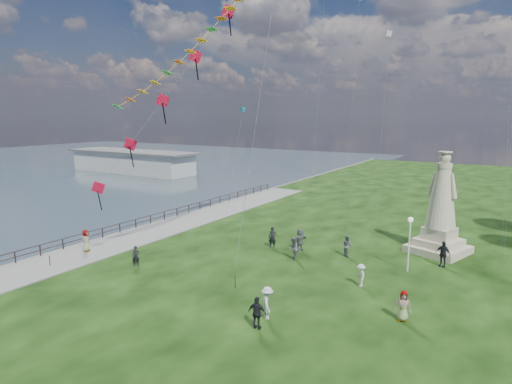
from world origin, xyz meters
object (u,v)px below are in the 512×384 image
Objects in this scene: lamppost at (410,232)px; person_1 at (293,249)px; person_3 at (257,313)px; statue at (441,215)px; person_7 at (347,246)px; person_9 at (443,254)px; person_11 at (300,240)px; person_10 at (86,242)px; pier_pavilion at (132,161)px; person_0 at (136,256)px; person_2 at (267,303)px; person_4 at (403,306)px; person_6 at (272,237)px; person_8 at (361,275)px.

lamppost is 8.70m from person_1.
person_1 is at bearing -78.12° from person_3.
statue reaches higher than person_7.
person_9 is 1.03× the size of person_11.
person_1 is 17.01m from person_10.
pier_pavilion reaches higher than person_0.
person_0 is (-18.65, -15.45, -2.36)m from statue.
person_1 is 10.04m from person_2.
lamppost is at bearing -94.60° from person_10.
person_4 is at bearing 164.77° from person_7.
person_0 is 0.87× the size of person_10.
person_4 is (9.69, -5.83, -0.04)m from person_1.
person_4 is (0.37, -13.78, -2.28)m from statue.
statue reaches higher than person_1.
statue reaches higher than person_2.
person_7 is 0.93× the size of person_11.
person_1 is 1.04× the size of person_4.
statue is 5.30× the size of person_0.
person_0 is at bearing -122.49° from statue.
person_9 reaches higher than person_0.
lamppost is 2.23× the size of person_1.
person_3 is at bearing -156.30° from person_4.
person_3 is 0.92× the size of person_9.
person_10 is at bearing -34.05° from person_11.
person_9 is (10.15, 4.55, 0.07)m from person_1.
lamppost is 8.98m from person_11.
person_6 reaches higher than person_1.
statue is 12.45m from person_1.
person_4 is at bearing -49.10° from person_6.
person_3 is at bearing -37.13° from pier_pavilion.
person_1 is 1.19× the size of person_8.
person_8 is at bearing -30.04° from pier_pavilion.
person_6 is at bearing -80.24° from person_10.
person_3 is (0.15, -1.32, -0.02)m from person_2.
statue is at bearing 142.67° from person_11.
person_9 is 1.08× the size of person_10.
person_6 is 0.95× the size of person_9.
person_1 is 11.31m from person_4.
lamppost is 12.82m from person_2.
person_7 is at bearing -150.16° from person_9.
person_6 reaches higher than person_10.
person_8 is (2.81, 8.49, -0.13)m from person_3.
person_6 is 0.97× the size of person_11.
person_7 is (56.47, -28.95, -0.97)m from pier_pavilion.
person_7 is (12.63, 10.53, 0.09)m from person_0.
person_1 is at bearing -165.38° from lamppost.
lamppost reaches higher than person_7.
pier_pavilion reaches higher than person_10.
lamppost is at bearing -115.78° from person_3.
person_9 reaches higher than person_11.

